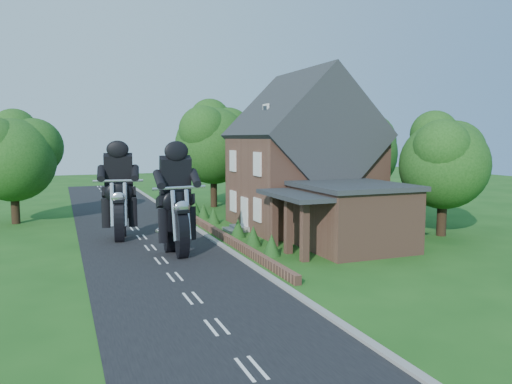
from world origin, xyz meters
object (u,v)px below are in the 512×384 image
object	(u,v)px
annex	(349,215)
motorcycle_lead	(176,239)
garden_wall	(217,232)
house	(302,161)
motorcycle_follow	(120,225)

from	to	relation	value
annex	motorcycle_lead	world-z (taller)	annex
garden_wall	house	size ratio (longest dim) A/B	2.15
garden_wall	motorcycle_follow	xyz separation A→B (m)	(-5.53, 0.82, 0.65)
motorcycle_follow	garden_wall	bearing A→B (deg)	-179.48
motorcycle_lead	house	bearing A→B (deg)	-159.78
motorcycle_lead	motorcycle_follow	world-z (taller)	same
annex	motorcycle_lead	size ratio (longest dim) A/B	3.87
annex	house	bearing A→B (deg)	84.76
motorcycle_follow	motorcycle_lead	bearing A→B (deg)	122.14
house	motorcycle_follow	xyz separation A→B (m)	(-11.72, -0.18, -3.49)
motorcycle_follow	house	bearing A→B (deg)	-170.15
house	annex	bearing A→B (deg)	-95.24
motorcycle_lead	motorcycle_follow	xyz separation A→B (m)	(-2.16, 5.04, 0.00)
annex	motorcycle_follow	distance (m)	12.96
house	annex	xyz separation A→B (m)	(-0.62, -6.80, -2.58)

